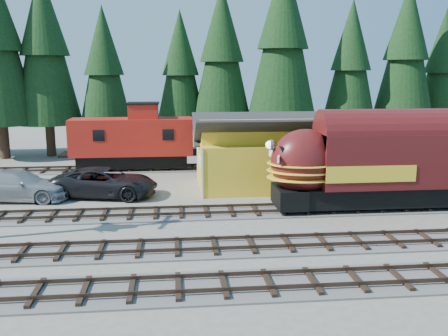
{
  "coord_description": "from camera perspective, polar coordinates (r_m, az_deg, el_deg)",
  "views": [
    {
      "loc": [
        -7.88,
        -24.84,
        8.44
      ],
      "look_at": [
        -4.91,
        4.0,
        2.76
      ],
      "focal_mm": 40.0,
      "sensor_mm": 36.0,
      "label": 1
    }
  ],
  "objects": [
    {
      "name": "track_spur",
      "position": [
        43.7,
        -8.55,
        -0.1
      ],
      "size": [
        32.0,
        3.2,
        0.33
      ],
      "color": "#4C4947",
      "rests_on": "ground"
    },
    {
      "name": "ground",
      "position": [
        27.39,
        11.23,
        -7.08
      ],
      "size": [
        120.0,
        120.0,
        0.0
      ],
      "primitive_type": "plane",
      "color": "#6B665B",
      "rests_on": "ground"
    },
    {
      "name": "pickup_truck_a",
      "position": [
        34.77,
        -13.48,
        -1.6
      ],
      "size": [
        7.6,
        4.59,
        1.97
      ],
      "primitive_type": "imported",
      "rotation": [
        0.0,
        0.0,
        1.38
      ],
      "color": "black",
      "rests_on": "ground"
    },
    {
      "name": "pickup_truck_b",
      "position": [
        35.58,
        -22.59,
        -1.86
      ],
      "size": [
        7.13,
        3.56,
        1.99
      ],
      "primitive_type": "imported",
      "rotation": [
        0.0,
        0.0,
        1.46
      ],
      "color": "#9A9CA1",
      "rests_on": "ground"
    },
    {
      "name": "locomotive",
      "position": [
        32.52,
        19.54,
        0.31
      ],
      "size": [
        17.28,
        3.43,
        4.7
      ],
      "color": "black",
      "rests_on": "ground"
    },
    {
      "name": "caboose",
      "position": [
        43.37,
        -10.38,
        3.22
      ],
      "size": [
        10.29,
        2.98,
        5.35
      ],
      "color": "black",
      "rests_on": "ground"
    },
    {
      "name": "conifer_backdrop",
      "position": [
        51.05,
        8.52,
        12.72
      ],
      "size": [
        78.79,
        23.06,
        16.94
      ],
      "color": "black",
      "rests_on": "ground"
    },
    {
      "name": "depot",
      "position": [
        36.62,
        6.62,
        2.41
      ],
      "size": [
        12.8,
        7.0,
        5.3
      ],
      "color": "gold",
      "rests_on": "ground"
    }
  ]
}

